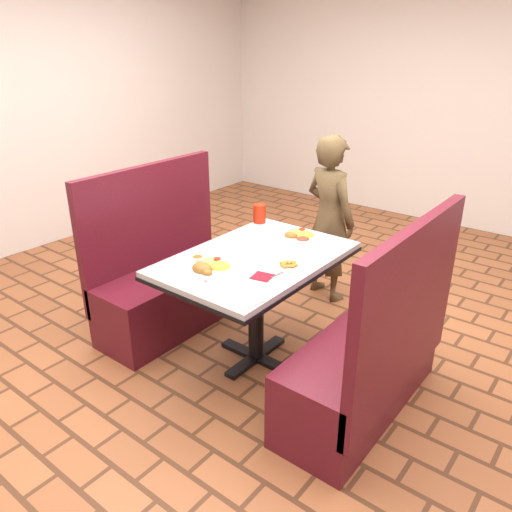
# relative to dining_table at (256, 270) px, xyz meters

# --- Properties ---
(room) EXTENTS (7.00, 7.04, 2.82)m
(room) POSITION_rel_dining_table_xyz_m (0.00, 0.00, 1.26)
(room) COLOR #9A5732
(room) RESTS_ON ground
(dining_table) EXTENTS (0.81, 1.21, 0.75)m
(dining_table) POSITION_rel_dining_table_xyz_m (0.00, 0.00, 0.00)
(dining_table) COLOR #B4B7B9
(dining_table) RESTS_ON ground
(booth_bench_left) EXTENTS (0.47, 1.20, 1.17)m
(booth_bench_left) POSITION_rel_dining_table_xyz_m (-0.80, 0.00, -0.32)
(booth_bench_left) COLOR #591420
(booth_bench_left) RESTS_ON ground
(booth_bench_right) EXTENTS (0.47, 1.20, 1.17)m
(booth_bench_right) POSITION_rel_dining_table_xyz_m (0.80, 0.00, -0.32)
(booth_bench_right) COLOR #591420
(booth_bench_right) RESTS_ON ground
(diner_person) EXTENTS (0.55, 0.43, 1.33)m
(diner_person) POSITION_rel_dining_table_xyz_m (-0.12, 1.10, 0.01)
(diner_person) COLOR brown
(diner_person) RESTS_ON ground
(near_dinner_plate) EXTENTS (0.30, 0.30, 0.09)m
(near_dinner_plate) POSITION_rel_dining_table_xyz_m (-0.08, -0.32, 0.13)
(near_dinner_plate) COLOR white
(near_dinner_plate) RESTS_ON dining_table
(far_dinner_plate) EXTENTS (0.28, 0.28, 0.07)m
(far_dinner_plate) POSITION_rel_dining_table_xyz_m (0.04, 0.42, 0.12)
(far_dinner_plate) COLOR white
(far_dinner_plate) RESTS_ON dining_table
(plantain_plate) EXTENTS (0.17, 0.17, 0.03)m
(plantain_plate) POSITION_rel_dining_table_xyz_m (0.25, -0.01, 0.11)
(plantain_plate) COLOR white
(plantain_plate) RESTS_ON dining_table
(maroon_napkin) EXTENTS (0.13, 0.13, 0.00)m
(maroon_napkin) POSITION_rel_dining_table_xyz_m (0.21, -0.21, 0.10)
(maroon_napkin) COLOR maroon
(maroon_napkin) RESTS_ON dining_table
(spoon_utensil) EXTENTS (0.02, 0.12, 0.00)m
(spoon_utensil) POSITION_rel_dining_table_xyz_m (0.27, -0.13, 0.10)
(spoon_utensil) COLOR silver
(spoon_utensil) RESTS_ON dining_table
(red_tumbler) EXTENTS (0.09, 0.09, 0.13)m
(red_tumbler) POSITION_rel_dining_table_xyz_m (-0.36, 0.50, 0.16)
(red_tumbler) COLOR #B6200C
(red_tumbler) RESTS_ON dining_table
(paper_napkin) EXTENTS (0.21, 0.17, 0.01)m
(paper_napkin) POSITION_rel_dining_table_xyz_m (0.29, -0.49, 0.10)
(paper_napkin) COLOR white
(paper_napkin) RESTS_ON dining_table
(knife_utensil) EXTENTS (0.07, 0.14, 0.00)m
(knife_utensil) POSITION_rel_dining_table_xyz_m (-0.02, -0.39, 0.11)
(knife_utensil) COLOR silver
(knife_utensil) RESTS_ON dining_table
(fork_utensil) EXTENTS (0.07, 0.13, 0.00)m
(fork_utensil) POSITION_rel_dining_table_xyz_m (-0.09, -0.39, 0.11)
(fork_utensil) COLOR silver
(fork_utensil) RESTS_ON dining_table
(lettuce_shreds) EXTENTS (0.28, 0.32, 0.00)m
(lettuce_shreds) POSITION_rel_dining_table_xyz_m (0.04, 0.06, 0.10)
(lettuce_shreds) COLOR #A0C74F
(lettuce_shreds) RESTS_ON dining_table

